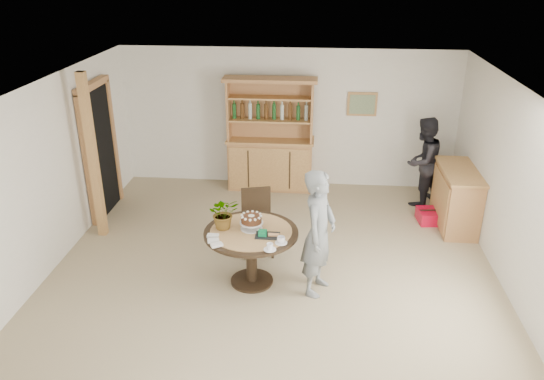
{
  "coord_description": "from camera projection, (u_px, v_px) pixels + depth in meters",
  "views": [
    {
      "loc": [
        0.54,
        -5.75,
        3.93
      ],
      "look_at": [
        -0.04,
        0.74,
        1.05
      ],
      "focal_mm": 35.0,
      "sensor_mm": 36.0,
      "label": 1
    }
  ],
  "objects": [
    {
      "name": "adult_person",
      "position": [
        423.0,
        162.0,
        8.91
      ],
      "size": [
        0.94,
        0.94,
        1.53
      ],
      "primitive_type": "imported",
      "rotation": [
        0.0,
        0.0,
        3.93
      ],
      "color": "black",
      "rests_on": "ground"
    },
    {
      "name": "coffee_cup_b",
      "position": [
        270.0,
        247.0,
        6.23
      ],
      "size": [
        0.15,
        0.15,
        0.08
      ],
      "color": "white",
      "rests_on": "dining_table"
    },
    {
      "name": "doorway",
      "position": [
        100.0,
        149.0,
        8.49
      ],
      "size": [
        0.13,
        1.1,
        2.18
      ],
      "color": "black",
      "rests_on": "ground"
    },
    {
      "name": "flower_vase",
      "position": [
        224.0,
        213.0,
        6.67
      ],
      "size": [
        0.47,
        0.44,
        0.42
      ],
      "primitive_type": "imported",
      "rotation": [
        0.0,
        0.0,
        0.35
      ],
      "color": "#3F7233",
      "rests_on": "dining_table"
    },
    {
      "name": "room_shell",
      "position": [
        270.0,
        161.0,
        6.17
      ],
      "size": [
        6.04,
        7.04,
        2.52
      ],
      "color": "white",
      "rests_on": "ground"
    },
    {
      "name": "napkins",
      "position": [
        214.0,
        240.0,
        6.42
      ],
      "size": [
        0.24,
        0.33,
        0.03
      ],
      "color": "white",
      "rests_on": "dining_table"
    },
    {
      "name": "red_suitcase",
      "position": [
        437.0,
        216.0,
        8.52
      ],
      "size": [
        0.64,
        0.46,
        0.21
      ],
      "rotation": [
        0.0,
        0.0,
        0.11
      ],
      "color": "red",
      "rests_on": "ground"
    },
    {
      "name": "ground",
      "position": [
        270.0,
        287.0,
        6.87
      ],
      "size": [
        7.0,
        7.0,
        0.0
      ],
      "primitive_type": "plane",
      "color": "tan",
      "rests_on": "ground"
    },
    {
      "name": "teen_boy",
      "position": [
        319.0,
        233.0,
        6.49
      ],
      "size": [
        0.57,
        0.7,
        1.64
      ],
      "primitive_type": "imported",
      "rotation": [
        0.0,
        0.0,
        1.24
      ],
      "color": "slate",
      "rests_on": "ground"
    },
    {
      "name": "hutch",
      "position": [
        270.0,
        152.0,
        9.57
      ],
      "size": [
        1.62,
        0.54,
        2.04
      ],
      "color": "#B7854D",
      "rests_on": "ground"
    },
    {
      "name": "dining_chair",
      "position": [
        257.0,
        217.0,
        7.52
      ],
      "size": [
        0.51,
        0.51,
        0.95
      ],
      "rotation": [
        0.0,
        0.0,
        0.26
      ],
      "color": "black",
      "rests_on": "ground"
    },
    {
      "name": "dining_table",
      "position": [
        251.0,
        241.0,
        6.74
      ],
      "size": [
        1.2,
        1.2,
        0.76
      ],
      "color": "black",
      "rests_on": "ground"
    },
    {
      "name": "birthday_cake",
      "position": [
        251.0,
        220.0,
        6.67
      ],
      "size": [
        0.3,
        0.3,
        0.2
      ],
      "color": "white",
      "rests_on": "dining_table"
    },
    {
      "name": "pine_post",
      "position": [
        93.0,
        158.0,
        7.68
      ],
      "size": [
        0.12,
        0.12,
        2.5
      ],
      "primitive_type": "cube",
      "color": "tan",
      "rests_on": "ground"
    },
    {
      "name": "sideboard",
      "position": [
        456.0,
        198.0,
        8.28
      ],
      "size": [
        0.54,
        1.26,
        0.94
      ],
      "color": "#B7854D",
      "rests_on": "ground"
    },
    {
      "name": "gift_tray",
      "position": [
        267.0,
        234.0,
        6.54
      ],
      "size": [
        0.3,
        0.2,
        0.08
      ],
      "color": "black",
      "rests_on": "dining_table"
    },
    {
      "name": "coffee_cup_a",
      "position": [
        281.0,
        240.0,
        6.37
      ],
      "size": [
        0.15,
        0.15,
        0.09
      ],
      "color": "white",
      "rests_on": "dining_table"
    }
  ]
}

